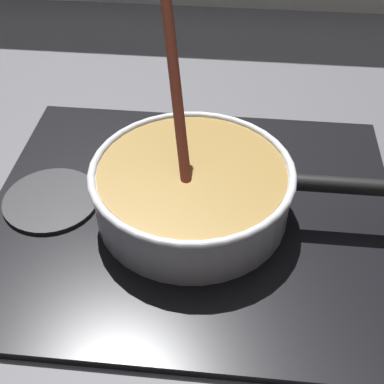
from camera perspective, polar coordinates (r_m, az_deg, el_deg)
name	(u,v)px	position (r m, az deg, el deg)	size (l,w,h in m)	color
ground	(79,250)	(0.75, -11.93, -6.07)	(2.40, 1.60, 0.04)	#4C4C51
hob_plate	(192,215)	(0.75, 0.00, -2.42)	(0.56, 0.48, 0.01)	black
burner_ring	(192,209)	(0.74, 0.00, -1.86)	(0.19, 0.19, 0.01)	#592D0C
spare_burner	(51,200)	(0.78, -14.69, -0.82)	(0.13, 0.13, 0.01)	#262628
cooking_pan	(193,189)	(0.72, 0.12, 0.34)	(0.43, 0.27, 0.30)	silver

